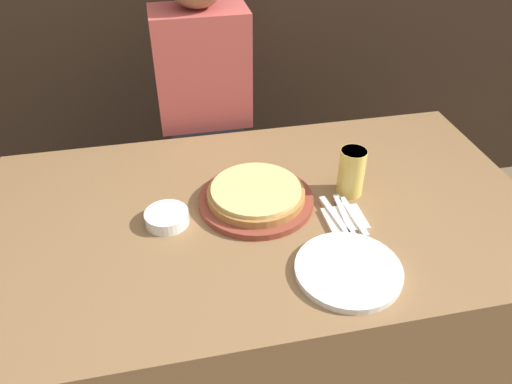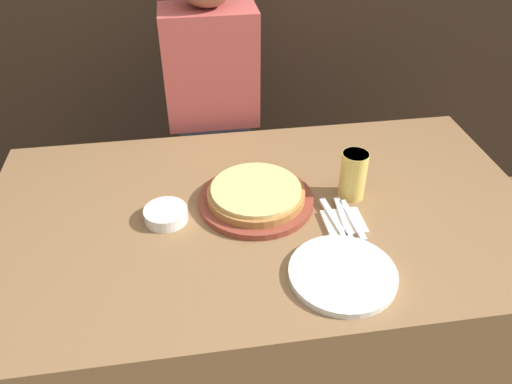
{
  "view_description": "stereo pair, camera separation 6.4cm",
  "coord_description": "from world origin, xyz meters",
  "px_view_note": "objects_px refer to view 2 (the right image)",
  "views": [
    {
      "loc": [
        -0.25,
        -1.1,
        1.65
      ],
      "look_at": [
        -0.01,
        0.04,
        0.79
      ],
      "focal_mm": 35.0,
      "sensor_mm": 36.0,
      "label": 1
    },
    {
      "loc": [
        -0.19,
        -1.11,
        1.65
      ],
      "look_at": [
        -0.01,
        0.04,
        0.79
      ],
      "focal_mm": 35.0,
      "sensor_mm": 36.0,
      "label": 2
    }
  ],
  "objects_px": {
    "pizza_on_board": "(256,196)",
    "fork": "(335,221)",
    "beer_glass": "(353,173)",
    "diner_person": "(214,129)",
    "side_bowl": "(166,215)",
    "dinner_knife": "(344,220)",
    "dinner_plate": "(343,274)",
    "spoon": "(353,219)"
  },
  "relations": [
    {
      "from": "beer_glass",
      "to": "dinner_knife",
      "type": "height_order",
      "value": "beer_glass"
    },
    {
      "from": "side_bowl",
      "to": "dinner_knife",
      "type": "relative_size",
      "value": 0.6
    },
    {
      "from": "pizza_on_board",
      "to": "side_bowl",
      "type": "height_order",
      "value": "pizza_on_board"
    },
    {
      "from": "beer_glass",
      "to": "fork",
      "type": "relative_size",
      "value": 0.72
    },
    {
      "from": "pizza_on_board",
      "to": "dinner_plate",
      "type": "relative_size",
      "value": 1.26
    },
    {
      "from": "beer_glass",
      "to": "fork",
      "type": "distance_m",
      "value": 0.17
    },
    {
      "from": "dinner_plate",
      "to": "diner_person",
      "type": "bearing_deg",
      "value": 105.19
    },
    {
      "from": "diner_person",
      "to": "fork",
      "type": "bearing_deg",
      "value": -68.4
    },
    {
      "from": "side_bowl",
      "to": "diner_person",
      "type": "xyz_separation_m",
      "value": [
        0.18,
        0.62,
        -0.09
      ]
    },
    {
      "from": "fork",
      "to": "spoon",
      "type": "bearing_deg",
      "value": 0.0
    },
    {
      "from": "pizza_on_board",
      "to": "fork",
      "type": "distance_m",
      "value": 0.24
    },
    {
      "from": "dinner_plate",
      "to": "spoon",
      "type": "bearing_deg",
      "value": 65.88
    },
    {
      "from": "pizza_on_board",
      "to": "side_bowl",
      "type": "distance_m",
      "value": 0.26
    },
    {
      "from": "dinner_plate",
      "to": "dinner_knife",
      "type": "bearing_deg",
      "value": 72.37
    },
    {
      "from": "beer_glass",
      "to": "side_bowl",
      "type": "xyz_separation_m",
      "value": [
        -0.55,
        -0.04,
        -0.06
      ]
    },
    {
      "from": "fork",
      "to": "side_bowl",
      "type": "bearing_deg",
      "value": 168.88
    },
    {
      "from": "pizza_on_board",
      "to": "spoon",
      "type": "relative_size",
      "value": 1.93
    },
    {
      "from": "side_bowl",
      "to": "beer_glass",
      "type": "bearing_deg",
      "value": 3.68
    },
    {
      "from": "beer_glass",
      "to": "spoon",
      "type": "xyz_separation_m",
      "value": [
        -0.03,
        -0.13,
        -0.07
      ]
    },
    {
      "from": "pizza_on_board",
      "to": "beer_glass",
      "type": "bearing_deg",
      "value": -1.11
    },
    {
      "from": "beer_glass",
      "to": "spoon",
      "type": "bearing_deg",
      "value": -104.92
    },
    {
      "from": "side_bowl",
      "to": "diner_person",
      "type": "relative_size",
      "value": 0.09
    },
    {
      "from": "dinner_plate",
      "to": "side_bowl",
      "type": "height_order",
      "value": "side_bowl"
    },
    {
      "from": "pizza_on_board",
      "to": "dinner_knife",
      "type": "height_order",
      "value": "pizza_on_board"
    },
    {
      "from": "spoon",
      "to": "dinner_plate",
      "type": "bearing_deg",
      "value": -114.12
    },
    {
      "from": "dinner_knife",
      "to": "spoon",
      "type": "relative_size",
      "value": 1.18
    },
    {
      "from": "dinner_knife",
      "to": "diner_person",
      "type": "xyz_separation_m",
      "value": [
        -0.31,
        0.71,
        -0.09
      ]
    },
    {
      "from": "fork",
      "to": "spoon",
      "type": "xyz_separation_m",
      "value": [
        0.05,
        0.0,
        0.0
      ]
    },
    {
      "from": "spoon",
      "to": "diner_person",
      "type": "bearing_deg",
      "value": 115.0
    },
    {
      "from": "beer_glass",
      "to": "dinner_plate",
      "type": "height_order",
      "value": "beer_glass"
    },
    {
      "from": "side_bowl",
      "to": "dinner_knife",
      "type": "height_order",
      "value": "side_bowl"
    },
    {
      "from": "pizza_on_board",
      "to": "diner_person",
      "type": "relative_size",
      "value": 0.25
    },
    {
      "from": "pizza_on_board",
      "to": "dinner_knife",
      "type": "xyz_separation_m",
      "value": [
        0.23,
        -0.13,
        -0.01
      ]
    },
    {
      "from": "beer_glass",
      "to": "diner_person",
      "type": "relative_size",
      "value": 0.11
    },
    {
      "from": "side_bowl",
      "to": "spoon",
      "type": "bearing_deg",
      "value": -10.06
    },
    {
      "from": "beer_glass",
      "to": "spoon",
      "type": "distance_m",
      "value": 0.15
    },
    {
      "from": "beer_glass",
      "to": "dinner_plate",
      "type": "bearing_deg",
      "value": -110.6
    },
    {
      "from": "beer_glass",
      "to": "spoon",
      "type": "height_order",
      "value": "beer_glass"
    },
    {
      "from": "side_bowl",
      "to": "fork",
      "type": "height_order",
      "value": "side_bowl"
    },
    {
      "from": "diner_person",
      "to": "side_bowl",
      "type": "bearing_deg",
      "value": -106.44
    },
    {
      "from": "pizza_on_board",
      "to": "spoon",
      "type": "distance_m",
      "value": 0.29
    },
    {
      "from": "beer_glass",
      "to": "diner_person",
      "type": "distance_m",
      "value": 0.7
    }
  ]
}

